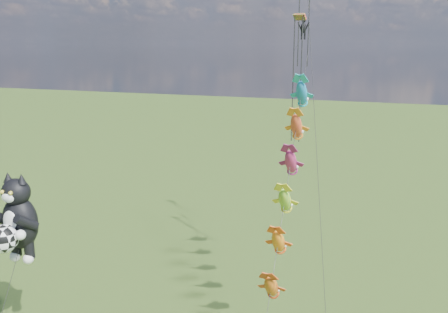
% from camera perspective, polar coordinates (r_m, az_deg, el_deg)
% --- Properties ---
extents(cat_kite_rig, '(2.60, 4.22, 11.23)m').
position_cam_1_polar(cat_kite_rig, '(32.54, -22.71, -6.75)').
color(cat_kite_rig, brown).
rests_on(cat_kite_rig, ground).
extents(fish_windsock_rig, '(1.39, 15.95, 18.26)m').
position_cam_1_polar(fish_windsock_rig, '(31.58, 7.31, -2.80)').
color(fish_windsock_rig, brown).
rests_on(fish_windsock_rig, ground).
extents(parafoil_rig, '(6.33, 16.68, 24.75)m').
position_cam_1_polar(parafoil_rig, '(37.88, 9.12, 13.63)').
color(parafoil_rig, brown).
rests_on(parafoil_rig, ground).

